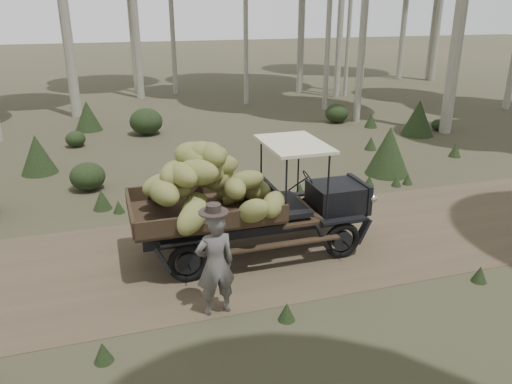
{
  "coord_description": "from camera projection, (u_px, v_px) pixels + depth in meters",
  "views": [
    {
      "loc": [
        -3.83,
        -8.38,
        4.54
      ],
      "look_at": [
        -1.2,
        -0.02,
        1.23
      ],
      "focal_mm": 35.0,
      "sensor_mm": 36.0,
      "label": 1
    }
  ],
  "objects": [
    {
      "name": "farmer",
      "position": [
        215.0,
        263.0,
        7.54
      ],
      "size": [
        0.65,
        0.49,
        1.83
      ],
      "rotation": [
        0.0,
        0.0,
        3.23
      ],
      "color": "#595551",
      "rests_on": "ground"
    },
    {
      "name": "ground",
      "position": [
        312.0,
        242.0,
        10.15
      ],
      "size": [
        120.0,
        120.0,
        0.0
      ],
      "primitive_type": "plane",
      "color": "#473D2B",
      "rests_on": "ground"
    },
    {
      "name": "dirt_track",
      "position": [
        312.0,
        242.0,
        10.15
      ],
      "size": [
        70.0,
        4.0,
        0.01
      ],
      "primitive_type": "cube",
      "color": "brown",
      "rests_on": "ground"
    },
    {
      "name": "banana_truck",
      "position": [
        229.0,
        188.0,
        9.13
      ],
      "size": [
        4.69,
        2.36,
        2.37
      ],
      "rotation": [
        0.0,
        0.0,
        -0.0
      ],
      "color": "black",
      "rests_on": "ground"
    },
    {
      "name": "undergrowth",
      "position": [
        232.0,
        230.0,
        9.34
      ],
      "size": [
        22.1,
        22.47,
        1.4
      ],
      "color": "#233319",
      "rests_on": "ground"
    }
  ]
}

